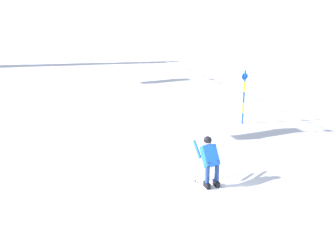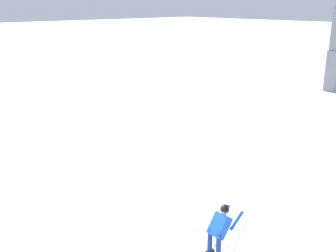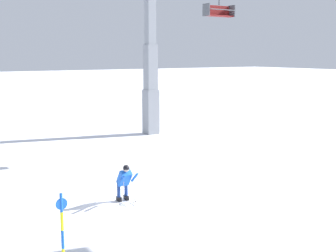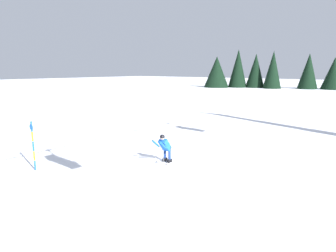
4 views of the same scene
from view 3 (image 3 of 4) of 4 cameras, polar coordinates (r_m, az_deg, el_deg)
name	(u,v)px [view 3 (image 3 of 4)]	position (r m, az deg, el deg)	size (l,w,h in m)	color
ground_plane	(132,191)	(17.89, -4.70, -8.37)	(260.00, 260.00, 0.00)	white
skier_carving_main	(124,180)	(16.40, -5.64, -6.97)	(1.68, 0.72, 1.60)	white
lift_tower_near	(151,76)	(29.98, -2.26, 6.51)	(0.87, 3.05, 9.63)	gray
chairlift_seat_nearest	(218,10)	(24.18, 6.51, 14.63)	(0.61, 1.75, 2.18)	black
trail_marker_pole	(63,236)	(10.91, -13.45, -13.65)	(0.07, 0.28, 2.24)	blue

